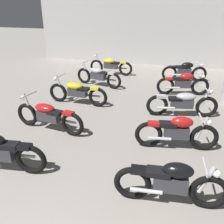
# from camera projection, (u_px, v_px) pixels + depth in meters

# --- Properties ---
(back_wall) EXTENTS (13.45, 0.24, 3.60)m
(back_wall) POSITION_uv_depth(u_px,v_px,m) (155.00, 31.00, 13.36)
(back_wall) COLOR #BCBAB7
(back_wall) RESTS_ON ground
(motorcycle_left_row_1) EXTENTS (1.97, 0.57, 0.88)m
(motorcycle_left_row_1) POSITION_uv_depth(u_px,v_px,m) (0.00, 152.00, 5.07)
(motorcycle_left_row_1) COLOR black
(motorcycle_left_row_1) RESTS_ON ground
(motorcycle_left_row_2) EXTENTS (2.17, 0.68, 0.97)m
(motorcycle_left_row_2) POSITION_uv_depth(u_px,v_px,m) (48.00, 115.00, 6.71)
(motorcycle_left_row_2) COLOR black
(motorcycle_left_row_2) RESTS_ON ground
(motorcycle_left_row_3) EXTENTS (2.17, 0.68, 0.97)m
(motorcycle_left_row_3) POSITION_uv_depth(u_px,v_px,m) (77.00, 92.00, 8.48)
(motorcycle_left_row_3) COLOR black
(motorcycle_left_row_3) RESTS_ON ground
(motorcycle_left_row_4) EXTENTS (2.13, 0.81, 0.97)m
(motorcycle_left_row_4) POSITION_uv_depth(u_px,v_px,m) (98.00, 75.00, 10.33)
(motorcycle_left_row_4) COLOR black
(motorcycle_left_row_4) RESTS_ON ground
(motorcycle_left_row_5) EXTENTS (2.17, 0.68, 0.97)m
(motorcycle_left_row_5) POSITION_uv_depth(u_px,v_px,m) (111.00, 65.00, 12.00)
(motorcycle_left_row_5) COLOR black
(motorcycle_left_row_5) RESTS_ON ground
(motorcycle_right_row_1) EXTENTS (1.97, 0.53, 0.88)m
(motorcycle_right_row_1) POSITION_uv_depth(u_px,v_px,m) (171.00, 182.00, 4.22)
(motorcycle_right_row_1) COLOR black
(motorcycle_right_row_1) RESTS_ON ground
(motorcycle_right_row_2) EXTENTS (1.96, 0.60, 0.88)m
(motorcycle_right_row_2) POSITION_uv_depth(u_px,v_px,m) (177.00, 132.00, 5.85)
(motorcycle_right_row_2) COLOR black
(motorcycle_right_row_2) RESTS_ON ground
(motorcycle_right_row_3) EXTENTS (2.15, 0.78, 0.97)m
(motorcycle_right_row_3) POSITION_uv_depth(u_px,v_px,m) (183.00, 103.00, 7.55)
(motorcycle_right_row_3) COLOR black
(motorcycle_right_row_3) RESTS_ON ground
(motorcycle_right_row_4) EXTENTS (1.94, 0.67, 0.88)m
(motorcycle_right_row_4) POSITION_uv_depth(u_px,v_px,m) (183.00, 83.00, 9.32)
(motorcycle_right_row_4) COLOR black
(motorcycle_right_row_4) RESTS_ON ground
(motorcycle_right_row_5) EXTENTS (1.95, 0.63, 0.88)m
(motorcycle_right_row_5) POSITION_uv_depth(u_px,v_px,m) (185.00, 71.00, 10.97)
(motorcycle_right_row_5) COLOR black
(motorcycle_right_row_5) RESTS_ON ground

